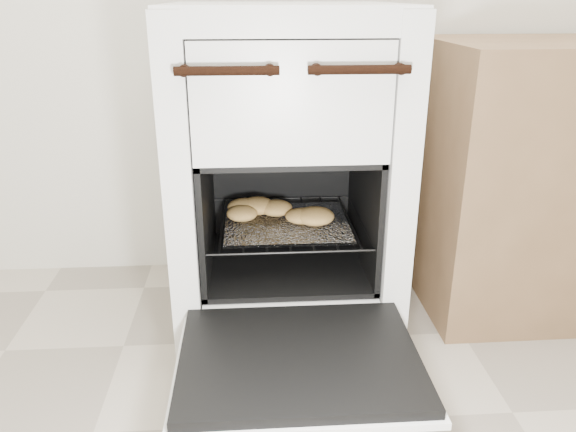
{
  "coord_description": "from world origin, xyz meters",
  "views": [
    {
      "loc": [
        -0.29,
        -0.36,
        0.95
      ],
      "look_at": [
        -0.19,
        1.02,
        0.4
      ],
      "focal_mm": 35.0,
      "sensor_mm": 36.0,
      "label": 1
    }
  ],
  "objects": [
    {
      "name": "stove",
      "position": [
        -0.19,
        1.17,
        0.45
      ],
      "size": [
        0.6,
        0.67,
        0.92
      ],
      "color": "silver",
      "rests_on": "ground"
    },
    {
      "name": "oven_door",
      "position": [
        -0.19,
        0.66,
        0.2
      ],
      "size": [
        0.54,
        0.42,
        0.04
      ],
      "color": "black",
      "rests_on": "stove"
    },
    {
      "name": "oven_rack",
      "position": [
        -0.19,
        1.1,
        0.35
      ],
      "size": [
        0.44,
        0.42,
        0.01
      ],
      "color": "black",
      "rests_on": "stove"
    },
    {
      "name": "foil_sheet",
      "position": [
        -0.19,
        1.08,
        0.35
      ],
      "size": [
        0.34,
        0.3,
        0.01
      ],
      "primitive_type": "cube",
      "color": "white",
      "rests_on": "oven_rack"
    },
    {
      "name": "baked_rolls",
      "position": [
        -0.23,
        1.12,
        0.38
      ],
      "size": [
        0.33,
        0.23,
        0.05
      ],
      "color": "tan",
      "rests_on": "foil_sheet"
    },
    {
      "name": "counter",
      "position": [
        0.67,
        1.26,
        0.41
      ],
      "size": [
        0.83,
        0.55,
        0.82
      ],
      "primitive_type": "cube",
      "rotation": [
        0.0,
        0.0,
        0.01
      ],
      "color": "brown",
      "rests_on": "ground"
    }
  ]
}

